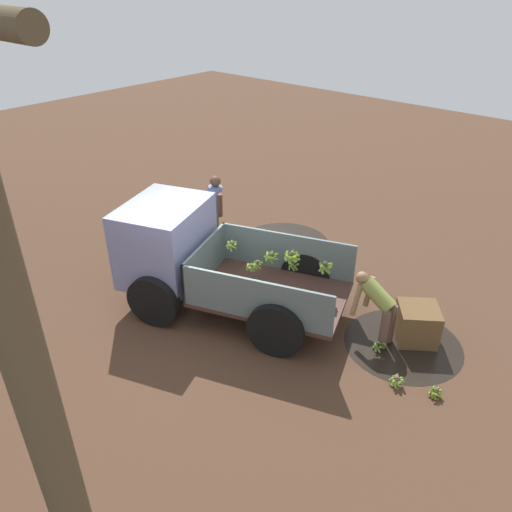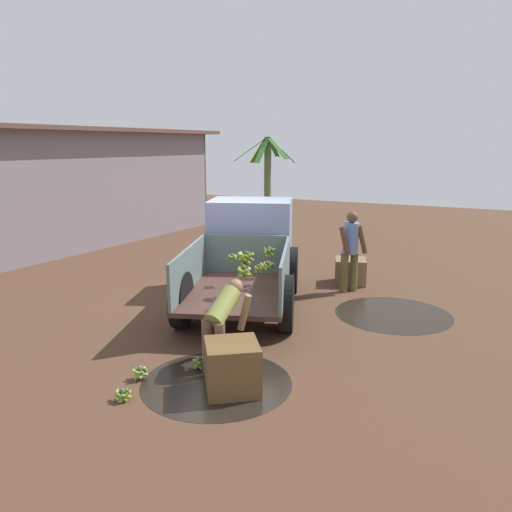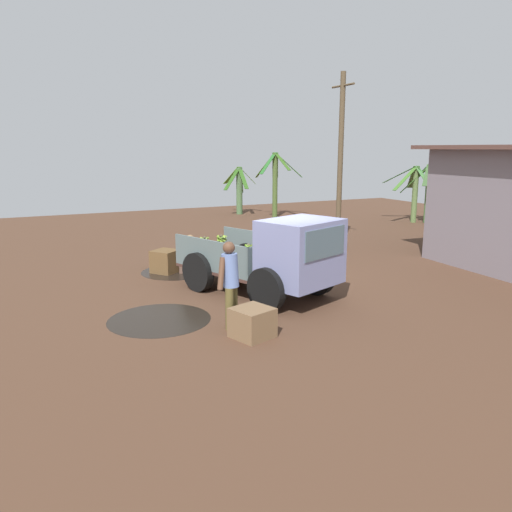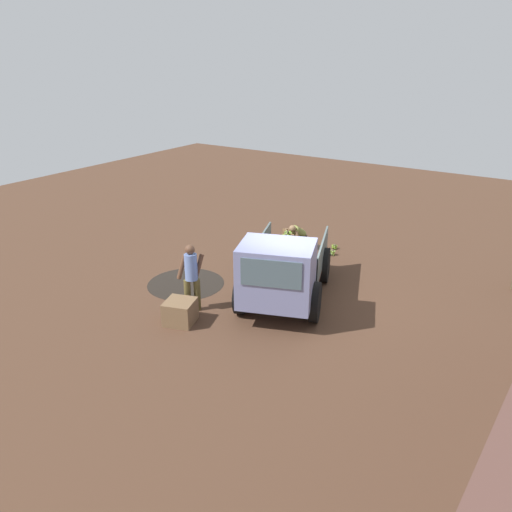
{
  "view_description": "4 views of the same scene",
  "coord_description": "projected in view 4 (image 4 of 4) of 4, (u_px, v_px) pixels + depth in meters",
  "views": [
    {
      "loc": [
        -5.79,
        5.08,
        5.6
      ],
      "look_at": [
        -1.18,
        -0.21,
        1.54
      ],
      "focal_mm": 35.0,
      "sensor_mm": 36.0,
      "label": 1
    },
    {
      "loc": [
        -8.52,
        -4.77,
        3.09
      ],
      "look_at": [
        -0.71,
        -0.87,
        1.12
      ],
      "focal_mm": 35.0,
      "sensor_mm": 36.0,
      "label": 2
    },
    {
      "loc": [
        10.17,
        -5.6,
        3.48
      ],
      "look_at": [
        0.15,
        -0.74,
        1.06
      ],
      "focal_mm": 35.0,
      "sensor_mm": 36.0,
      "label": 3
    },
    {
      "loc": [
        9.91,
        5.42,
        5.94
      ],
      "look_at": [
        0.39,
        -0.84,
        1.31
      ],
      "focal_mm": 35.0,
      "sensor_mm": 36.0,
      "label": 4
    }
  ],
  "objects": [
    {
      "name": "ground",
      "position": [
        292.0,
        306.0,
        12.66
      ],
      "size": [
        36.0,
        36.0,
        0.0
      ],
      "primitive_type": "plane",
      "color": "#4D3323"
    },
    {
      "name": "mud_patch_0",
      "position": [
        300.0,
        253.0,
        16.05
      ],
      "size": [
        2.0,
        2.0,
        0.01
      ],
      "primitive_type": "cylinder",
      "color": "black",
      "rests_on": "ground"
    },
    {
      "name": "mud_patch_1",
      "position": [
        186.0,
        284.0,
        13.88
      ],
      "size": [
        2.13,
        2.13,
        0.01
      ],
      "primitive_type": "cylinder",
      "color": "black",
      "rests_on": "ground"
    },
    {
      "name": "cargo_truck",
      "position": [
        280.0,
        273.0,
        12.07
      ],
      "size": [
        4.41,
        3.04,
        1.94
      ],
      "rotation": [
        0.0,
        0.0,
        0.35
      ],
      "color": "#452B24",
      "rests_on": "ground"
    },
    {
      "name": "person_foreground_visitor",
      "position": [
        191.0,
        275.0,
        12.12
      ],
      "size": [
        0.59,
        0.59,
        1.73
      ],
      "rotation": [
        0.0,
        0.0,
        3.97
      ],
      "color": "brown",
      "rests_on": "ground"
    },
    {
      "name": "person_worker_loading",
      "position": [
        298.0,
        237.0,
        15.32
      ],
      "size": [
        0.78,
        0.62,
        1.19
      ],
      "rotation": [
        0.0,
        0.0,
        -0.04
      ],
      "color": "brown",
      "rests_on": "ground"
    },
    {
      "name": "banana_bunch_on_ground_0",
      "position": [
        294.0,
        247.0,
        16.24
      ],
      "size": [
        0.21,
        0.21,
        0.18
      ],
      "color": "brown",
      "rests_on": "ground"
    },
    {
      "name": "banana_bunch_on_ground_1",
      "position": [
        308.0,
        255.0,
        15.61
      ],
      "size": [
        0.21,
        0.2,
        0.19
      ],
      "color": "#433D2C",
      "rests_on": "ground"
    },
    {
      "name": "banana_bunch_on_ground_2",
      "position": [
        332.0,
        252.0,
        15.81
      ],
      "size": [
        0.24,
        0.23,
        0.2
      ],
      "color": "brown",
      "rests_on": "ground"
    },
    {
      "name": "banana_bunch_on_ground_3",
      "position": [
        335.0,
        246.0,
        16.33
      ],
      "size": [
        0.22,
        0.22,
        0.17
      ],
      "color": "brown",
      "rests_on": "ground"
    },
    {
      "name": "wooden_crate_0",
      "position": [
        294.0,
        241.0,
        16.13
      ],
      "size": [
        0.93,
        0.93,
        0.64
      ],
      "primitive_type": "cube",
      "rotation": [
        0.0,
        0.0,
        3.77
      ],
      "color": "brown",
      "rests_on": "ground"
    },
    {
      "name": "wooden_crate_1",
      "position": [
        180.0,
        312.0,
        11.78
      ],
      "size": [
        0.85,
        0.85,
        0.56
      ],
      "primitive_type": "cube",
      "rotation": [
        0.0,
        0.0,
        0.32
      ],
      "color": "brown",
      "rests_on": "ground"
    }
  ]
}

